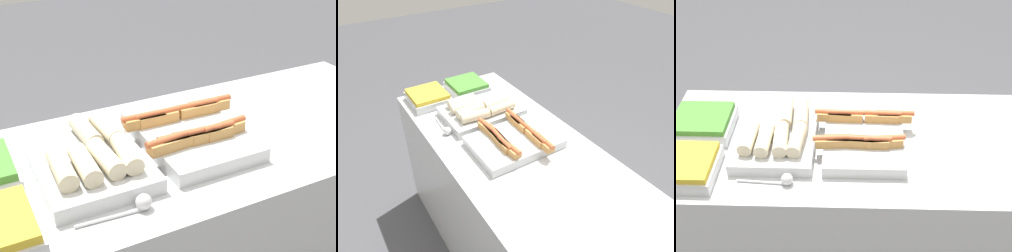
{
  "view_description": "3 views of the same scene",
  "coord_description": "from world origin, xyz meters",
  "views": [
    {
      "loc": [
        -0.74,
        -1.18,
        1.69
      ],
      "look_at": [
        -0.13,
        0.0,
        0.97
      ],
      "focal_mm": 50.0,
      "sensor_mm": 36.0,
      "label": 1
    },
    {
      "loc": [
        1.09,
        -0.77,
        1.95
      ],
      "look_at": [
        -0.13,
        0.0,
        0.97
      ],
      "focal_mm": 35.0,
      "sensor_mm": 36.0,
      "label": 2
    },
    {
      "loc": [
        -0.09,
        -1.52,
        2.11
      ],
      "look_at": [
        -0.13,
        0.0,
        0.97
      ],
      "focal_mm": 50.0,
      "sensor_mm": 36.0,
      "label": 3
    }
  ],
  "objects": [
    {
      "name": "counter",
      "position": [
        0.0,
        0.0,
        0.44
      ],
      "size": [
        1.8,
        0.75,
        0.89
      ],
      "color": "silver",
      "rests_on": "ground_plane"
    },
    {
      "name": "tray_side_back",
      "position": [
        -0.74,
        0.06,
        0.92
      ],
      "size": [
        0.25,
        0.24,
        0.07
      ],
      "color": "silver",
      "rests_on": "counter"
    },
    {
      "name": "tray_wraps",
      "position": [
        -0.4,
        -0.01,
        0.93
      ],
      "size": [
        0.32,
        0.45,
        0.11
      ],
      "color": "silver",
      "rests_on": "counter"
    },
    {
      "name": "serving_spoon_near",
      "position": [
        -0.35,
        -0.26,
        0.91
      ],
      "size": [
        0.22,
        0.05,
        0.05
      ],
      "color": "silver",
      "rests_on": "counter"
    },
    {
      "name": "tray_side_front",
      "position": [
        -0.74,
        -0.21,
        0.92
      ],
      "size": [
        0.25,
        0.24,
        0.07
      ],
      "color": "silver",
      "rests_on": "counter"
    },
    {
      "name": "tray_hotdogs",
      "position": [
        -0.05,
        -0.0,
        0.93
      ],
      "size": [
        0.42,
        0.45,
        0.1
      ],
      "color": "silver",
      "rests_on": "counter"
    }
  ]
}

